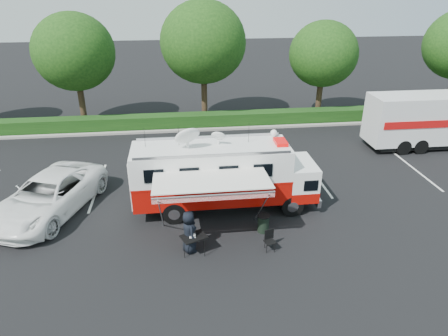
{
  "coord_description": "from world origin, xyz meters",
  "views": [
    {
      "loc": [
        -2.04,
        -16.5,
        10.03
      ],
      "look_at": [
        0.0,
        0.5,
        1.9
      ],
      "focal_mm": 32.0,
      "sensor_mm": 36.0,
      "label": 1
    }
  ],
  "objects_px": {
    "command_truck": "(224,175)",
    "white_suv": "(52,212)",
    "trash_bin": "(263,223)",
    "folding_table": "(194,237)"
  },
  "relations": [
    {
      "from": "command_truck",
      "to": "white_suv",
      "type": "distance_m",
      "value": 8.38
    },
    {
      "from": "white_suv",
      "to": "trash_bin",
      "type": "distance_m",
      "value": 10.05
    },
    {
      "from": "folding_table",
      "to": "command_truck",
      "type": "bearing_deg",
      "value": 64.66
    },
    {
      "from": "command_truck",
      "to": "white_suv",
      "type": "height_order",
      "value": "command_truck"
    },
    {
      "from": "folding_table",
      "to": "trash_bin",
      "type": "relative_size",
      "value": 1.44
    },
    {
      "from": "white_suv",
      "to": "trash_bin",
      "type": "xyz_separation_m",
      "value": [
        9.65,
        -2.78,
        0.41
      ]
    },
    {
      "from": "trash_bin",
      "to": "folding_table",
      "type": "bearing_deg",
      "value": -158.57
    },
    {
      "from": "white_suv",
      "to": "trash_bin",
      "type": "height_order",
      "value": "white_suv"
    },
    {
      "from": "white_suv",
      "to": "trash_bin",
      "type": "relative_size",
      "value": 7.99
    },
    {
      "from": "command_truck",
      "to": "white_suv",
      "type": "bearing_deg",
      "value": 175.64
    }
  ]
}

